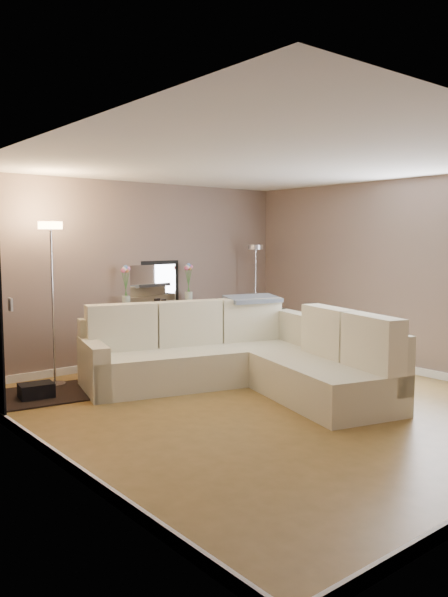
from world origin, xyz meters
TOP-DOWN VIEW (x-y plane):
  - floor at (0.00, 0.00)m, footprint 5.00×5.50m
  - ceiling at (0.00, 0.00)m, footprint 5.00×5.50m
  - wall_back at (0.00, 2.76)m, footprint 5.00×0.02m
  - wall_left at (-2.51, 0.00)m, footprint 0.02×5.50m
  - wall_right at (2.51, 0.00)m, footprint 0.02×5.50m
  - baseboard_back at (0.00, 2.73)m, footprint 5.00×0.03m
  - baseboard_left at (-2.48, 0.00)m, footprint 0.03×5.50m
  - baseboard_right at (2.48, 0.00)m, footprint 0.03×5.50m
  - switch_plate at (-2.48, 0.85)m, footprint 0.02×0.08m
  - sectional_sofa at (0.25, 0.78)m, footprint 3.02×3.40m
  - throw_blanket at (0.93, 1.33)m, footprint 0.80×0.57m
  - console_table at (0.17, 2.60)m, footprint 1.25×0.36m
  - leaning_mirror at (0.25, 2.76)m, footprint 0.88×0.06m
  - table_decor at (0.24, 2.57)m, footprint 0.53×0.12m
  - flower_vase_left at (-0.28, 2.61)m, footprint 0.14×0.12m
  - flower_vase_right at (0.77, 2.59)m, footprint 0.14×0.12m
  - floor_lamp_lit at (-1.49, 2.27)m, footprint 0.32×0.32m
  - floor_lamp_unlit at (1.94, 2.39)m, footprint 0.25×0.25m
  - charcoal_rug at (-1.65, 1.90)m, footprint 1.44×1.16m
  - black_bag at (-1.89, 1.84)m, footprint 0.40×0.31m

SIDE VIEW (x-z plane):
  - floor at x=0.00m, z-range -0.01..0.00m
  - charcoal_rug at x=-1.65m, z-range 0.00..0.02m
  - baseboard_back at x=0.00m, z-range 0.00..0.10m
  - baseboard_left at x=-2.48m, z-range 0.00..0.10m
  - baseboard_right at x=2.48m, z-range 0.00..0.10m
  - black_bag at x=-1.89m, z-range -0.06..0.18m
  - sectional_sofa at x=0.25m, z-range -0.13..0.88m
  - console_table at x=0.17m, z-range 0.05..0.82m
  - table_decor at x=0.24m, z-range 0.75..0.88m
  - throw_blanket at x=0.93m, z-range 0.95..1.04m
  - flower_vase_left at x=-0.28m, z-range 0.73..1.39m
  - flower_vase_right at x=0.77m, z-range 0.73..1.39m
  - leaning_mirror at x=0.25m, z-range 0.79..1.48m
  - switch_plate at x=-2.48m, z-range 1.14..1.26m
  - floor_lamp_unlit at x=1.94m, z-range 0.35..2.06m
  - wall_back at x=0.00m, z-range 0.00..2.60m
  - wall_left at x=-2.51m, z-range 0.00..2.60m
  - wall_right at x=2.51m, z-range 0.00..2.60m
  - floor_lamp_lit at x=-1.49m, z-range 0.41..2.42m
  - ceiling at x=0.00m, z-range 2.60..2.61m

